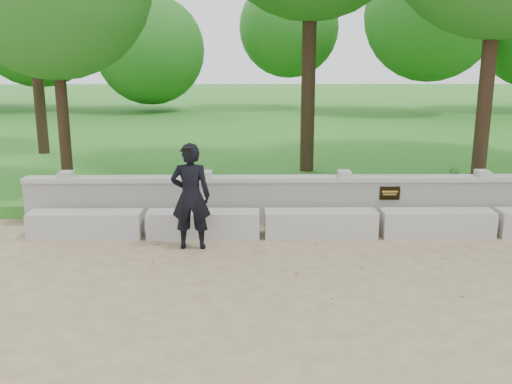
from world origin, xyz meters
The scene contains 7 objects.
ground centered at (0.00, 0.00, 0.00)m, with size 80.00×80.00×0.00m, color tan.
lawn centered at (0.00, 14.00, 0.12)m, with size 40.00×22.00×0.25m, color #25741F.
concrete_bench centered at (0.00, 1.90, 0.22)m, with size 11.90×0.45×0.45m.
parapet_wall centered at (0.00, 2.60, 0.46)m, with size 12.50×0.35×0.90m.
man_main centered at (-3.15, 1.34, 0.86)m, with size 0.63×0.56×1.72m.
shrub_a centered at (-5.66, 3.30, 0.56)m, with size 0.33×0.22×0.62m, color #2D7929.
shrub_b centered at (1.98, 3.91, 0.51)m, with size 0.29×0.23×0.53m, color #2D7929.
Camera 1 is at (-2.22, -7.41, 3.06)m, focal length 40.00 mm.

